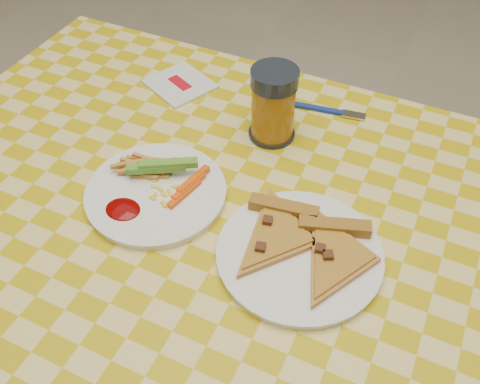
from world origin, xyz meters
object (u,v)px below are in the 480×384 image
at_px(plate_right, 299,255).
at_px(drink_glass, 273,105).
at_px(plate_left, 156,194).
at_px(table, 239,251).

height_order(plate_right, drink_glass, drink_glass).
height_order(plate_left, plate_right, same).
bearing_deg(plate_left, table, 1.67).
xyz_separation_m(plate_right, drink_glass, (-0.15, 0.25, 0.06)).
bearing_deg(plate_left, drink_glass, 63.70).
bearing_deg(table, drink_glass, 99.61).
height_order(table, plate_left, plate_left).
relative_size(plate_right, drink_glass, 1.75).
xyz_separation_m(plate_left, plate_right, (0.26, -0.02, 0.00)).
distance_m(plate_left, drink_glass, 0.26).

